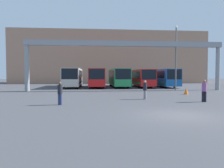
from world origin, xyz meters
name	(u,v)px	position (x,y,z in m)	size (l,w,h in m)	color
ground_plane	(179,116)	(0.00, 0.00, 0.00)	(200.00, 200.00, 0.00)	#47474C
building_backdrop	(109,58)	(0.00, 47.52, 6.53)	(48.91, 12.00, 13.06)	tan
overhead_gantry	(126,49)	(0.00, 18.20, 5.60)	(26.76, 0.80, 6.70)	gray
bus_slot_0	(73,77)	(-7.88, 27.13, 1.83)	(2.63, 12.15, 3.18)	beige
bus_slot_1	(96,77)	(-3.94, 26.26, 1.80)	(2.58, 10.41, 3.12)	red
bus_slot_2	(118,77)	(0.00, 27.00, 1.80)	(2.61, 11.89, 3.12)	#268C4C
bus_slot_3	(141,77)	(3.94, 26.86, 1.74)	(2.49, 11.61, 3.01)	red
bus_slot_4	(162,77)	(7.88, 26.88, 1.77)	(2.53, 11.66, 3.07)	#1959A5
pedestrian_far_center	(204,90)	(4.28, 5.43, 0.94)	(0.37, 0.37, 1.77)	black
pedestrian_mid_right	(145,89)	(0.04, 7.73, 0.88)	(0.35, 0.35, 1.66)	gray
pedestrian_mid_left	(60,93)	(-6.93, 4.77, 0.88)	(0.35, 0.35, 1.67)	navy
traffic_cone	(186,91)	(5.69, 11.93, 0.37)	(0.49, 0.49, 0.74)	orange
lamp_post	(176,55)	(7.17, 18.76, 4.88)	(0.36, 0.36, 9.02)	#595B60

